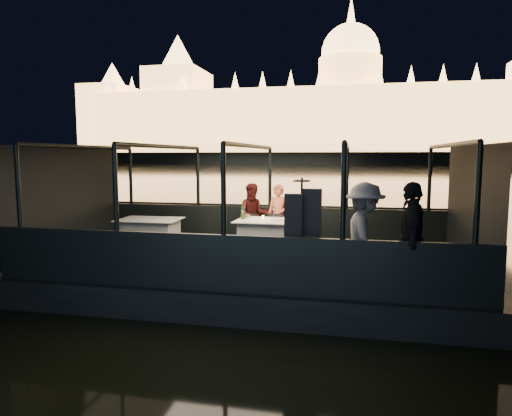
% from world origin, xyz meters
% --- Properties ---
extents(river_water, '(500.00, 500.00, 0.00)m').
position_xyz_m(river_water, '(0.00, 80.00, 0.00)').
color(river_water, black).
rests_on(river_water, ground).
extents(boat_hull, '(8.60, 4.40, 1.00)m').
position_xyz_m(boat_hull, '(0.00, 0.00, 0.00)').
color(boat_hull, black).
rests_on(boat_hull, river_water).
extents(boat_deck, '(8.00, 4.00, 0.04)m').
position_xyz_m(boat_deck, '(0.00, 0.00, 0.48)').
color(boat_deck, black).
rests_on(boat_deck, boat_hull).
extents(gunwale_port, '(8.00, 0.08, 0.90)m').
position_xyz_m(gunwale_port, '(0.00, 2.00, 0.95)').
color(gunwale_port, black).
rests_on(gunwale_port, boat_deck).
extents(gunwale_starboard, '(8.00, 0.08, 0.90)m').
position_xyz_m(gunwale_starboard, '(0.00, -2.00, 0.95)').
color(gunwale_starboard, black).
rests_on(gunwale_starboard, boat_deck).
extents(cabin_glass_port, '(8.00, 0.02, 1.40)m').
position_xyz_m(cabin_glass_port, '(0.00, 2.00, 2.10)').
color(cabin_glass_port, '#99B2B2').
rests_on(cabin_glass_port, gunwale_port).
extents(cabin_glass_starboard, '(8.00, 0.02, 1.40)m').
position_xyz_m(cabin_glass_starboard, '(0.00, -2.00, 2.10)').
color(cabin_glass_starboard, '#99B2B2').
rests_on(cabin_glass_starboard, gunwale_starboard).
extents(cabin_roof_glass, '(8.00, 4.00, 0.02)m').
position_xyz_m(cabin_roof_glass, '(0.00, 0.00, 2.80)').
color(cabin_roof_glass, '#99B2B2').
rests_on(cabin_roof_glass, boat_deck).
extents(end_wall_fore, '(0.02, 4.00, 2.30)m').
position_xyz_m(end_wall_fore, '(-4.00, 0.00, 1.65)').
color(end_wall_fore, black).
rests_on(end_wall_fore, boat_deck).
extents(end_wall_aft, '(0.02, 4.00, 2.30)m').
position_xyz_m(end_wall_aft, '(4.00, 0.00, 1.65)').
color(end_wall_aft, black).
rests_on(end_wall_aft, boat_deck).
extents(canopy_ribs, '(8.00, 4.00, 2.30)m').
position_xyz_m(canopy_ribs, '(0.00, 0.00, 1.65)').
color(canopy_ribs, black).
rests_on(canopy_ribs, boat_deck).
extents(embankment, '(400.00, 140.00, 6.00)m').
position_xyz_m(embankment, '(0.00, 210.00, 1.00)').
color(embankment, '#423D33').
rests_on(embankment, ground).
extents(parliament_building, '(220.00, 32.00, 60.00)m').
position_xyz_m(parliament_building, '(0.00, 175.00, 29.00)').
color(parliament_building, '#F2D18C').
rests_on(parliament_building, embankment).
extents(dining_table_central, '(1.47, 1.08, 0.77)m').
position_xyz_m(dining_table_central, '(0.25, 0.71, 0.89)').
color(dining_table_central, silver).
rests_on(dining_table_central, boat_deck).
extents(dining_table_aft, '(1.39, 1.03, 0.72)m').
position_xyz_m(dining_table_aft, '(-2.49, 0.67, 0.89)').
color(dining_table_aft, white).
rests_on(dining_table_aft, boat_deck).
extents(chair_port_left, '(0.43, 0.43, 0.79)m').
position_xyz_m(chair_port_left, '(-0.40, 1.25, 0.95)').
color(chair_port_left, black).
rests_on(chair_port_left, boat_deck).
extents(chair_port_right, '(0.49, 0.49, 0.81)m').
position_xyz_m(chair_port_right, '(0.25, 1.16, 0.95)').
color(chair_port_right, black).
rests_on(chair_port_right, boat_deck).
extents(coat_stand, '(0.61, 0.56, 1.78)m').
position_xyz_m(coat_stand, '(1.16, -1.64, 1.40)').
color(coat_stand, black).
rests_on(coat_stand, boat_deck).
extents(person_woman_coral, '(0.58, 0.44, 1.48)m').
position_xyz_m(person_woman_coral, '(0.28, 1.52, 1.25)').
color(person_woman_coral, '#DB6F4F').
rests_on(person_woman_coral, boat_deck).
extents(person_man_maroon, '(0.83, 0.71, 1.48)m').
position_xyz_m(person_man_maroon, '(-0.32, 1.63, 1.25)').
color(person_man_maroon, '#431212').
rests_on(person_man_maroon, boat_deck).
extents(passenger_stripe, '(0.82, 1.21, 1.71)m').
position_xyz_m(passenger_stripe, '(2.12, -1.48, 1.35)').
color(passenger_stripe, silver).
rests_on(passenger_stripe, boat_deck).
extents(passenger_dark, '(0.52, 1.06, 1.74)m').
position_xyz_m(passenger_dark, '(2.81, -1.59, 1.35)').
color(passenger_dark, black).
rests_on(passenger_dark, boat_deck).
extents(wine_bottle, '(0.08, 0.08, 0.32)m').
position_xyz_m(wine_bottle, '(-0.35, 0.72, 1.42)').
color(wine_bottle, '#153C19').
rests_on(wine_bottle, dining_table_central).
extents(bread_basket, '(0.25, 0.25, 0.08)m').
position_xyz_m(bread_basket, '(-0.35, 0.92, 1.31)').
color(bread_basket, brown).
rests_on(bread_basket, dining_table_central).
extents(amber_candle, '(0.06, 0.06, 0.07)m').
position_xyz_m(amber_candle, '(0.06, 0.86, 1.31)').
color(amber_candle, '#FFB83F').
rests_on(amber_candle, dining_table_central).
extents(plate_near, '(0.30, 0.30, 0.01)m').
position_xyz_m(plate_near, '(0.36, 0.71, 1.27)').
color(plate_near, white).
rests_on(plate_near, dining_table_central).
extents(plate_far, '(0.27, 0.27, 0.01)m').
position_xyz_m(plate_far, '(-0.32, 0.90, 1.27)').
color(plate_far, silver).
rests_on(plate_far, dining_table_central).
extents(wine_glass_white, '(0.08, 0.08, 0.21)m').
position_xyz_m(wine_glass_white, '(-0.35, 0.66, 1.36)').
color(wine_glass_white, silver).
rests_on(wine_glass_white, dining_table_central).
extents(wine_glass_red, '(0.07, 0.07, 0.21)m').
position_xyz_m(wine_glass_red, '(0.26, 1.00, 1.36)').
color(wine_glass_red, white).
rests_on(wine_glass_red, dining_table_central).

